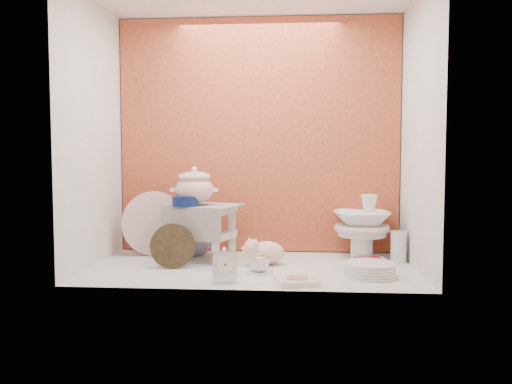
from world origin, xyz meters
TOP-DOWN VIEW (x-y plane):
  - ground at (0.00, 0.00)m, footprint 1.80×1.80m
  - niche_shell at (0.00, 0.18)m, footprint 1.86×1.03m
  - step_stool at (-0.30, 0.20)m, footprint 0.48×0.44m
  - soup_tureen at (-0.36, 0.17)m, footprint 0.28×0.28m
  - cobalt_bowl at (-0.40, 0.11)m, footprint 0.17×0.17m
  - floral_platter at (-0.64, 0.32)m, footprint 0.40×0.22m
  - blue_white_vase at (-0.40, 0.33)m, footprint 0.26×0.26m
  - lacquer_tray at (-0.44, -0.05)m, footprint 0.26×0.11m
  - mantel_clock at (-0.11, -0.36)m, footprint 0.13×0.07m
  - plush_pig at (0.08, 0.07)m, footprint 0.25×0.18m
  - teacup_saucer at (0.05, -0.15)m, footprint 0.18×0.18m
  - gold_rim_teacup at (0.05, -0.15)m, footprint 0.13×0.13m
  - lattice_dish at (0.25, -0.35)m, footprint 0.23×0.23m
  - dinner_plate_stack at (0.62, -0.18)m, footprint 0.29×0.29m
  - crystal_bowl at (0.65, 0.02)m, footprint 0.23×0.23m
  - clear_glass_vase at (0.84, 0.20)m, footprint 0.12×0.12m
  - porcelain_tower at (0.64, 0.32)m, footprint 0.38×0.38m

SIDE VIEW (x-z plane):
  - ground at x=0.00m, z-range 0.00..0.00m
  - teacup_saucer at x=0.05m, z-range 0.00..0.01m
  - lattice_dish at x=0.25m, z-range 0.00..0.03m
  - crystal_bowl at x=0.65m, z-range 0.00..0.06m
  - dinner_plate_stack at x=0.62m, z-range 0.00..0.07m
  - gold_rim_teacup at x=0.05m, z-range 0.01..0.10m
  - plush_pig at x=0.08m, z-range 0.00..0.14m
  - mantel_clock at x=-0.11m, z-range 0.00..0.17m
  - clear_glass_vase at x=0.84m, z-range 0.00..0.18m
  - lacquer_tray at x=-0.44m, z-range 0.00..0.25m
  - blue_white_vase at x=-0.40m, z-range 0.00..0.25m
  - step_stool at x=-0.30m, z-range 0.00..0.33m
  - porcelain_tower at x=0.64m, z-range 0.00..0.39m
  - floral_platter at x=-0.64m, z-range 0.00..0.40m
  - cobalt_bowl at x=-0.40m, z-range 0.33..0.39m
  - soup_tureen at x=-0.36m, z-range 0.33..0.56m
  - niche_shell at x=0.00m, z-range 0.17..1.70m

